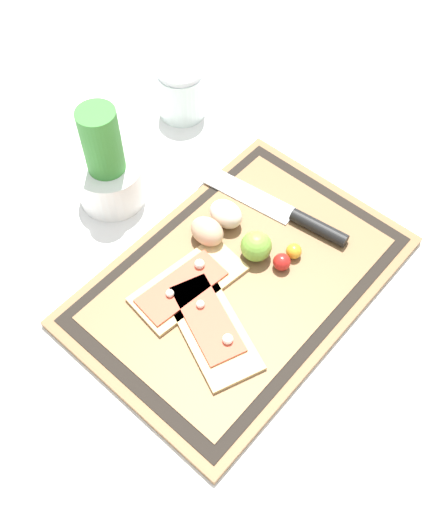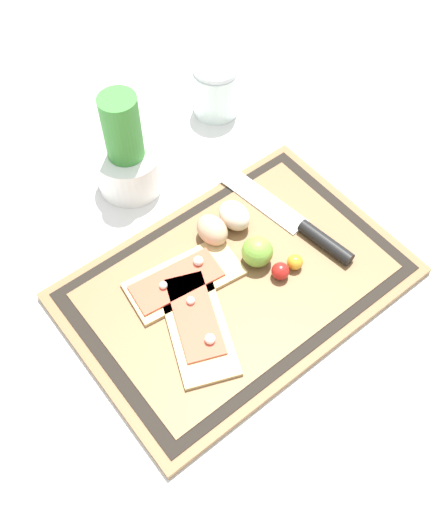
% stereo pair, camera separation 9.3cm
% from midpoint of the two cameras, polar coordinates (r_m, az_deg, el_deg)
% --- Properties ---
extents(ground_plane, '(6.00, 6.00, 0.00)m').
position_cam_midpoint_polar(ground_plane, '(0.95, -0.84, -2.80)').
color(ground_plane, silver).
extents(cutting_board, '(0.51, 0.35, 0.02)m').
position_cam_midpoint_polar(cutting_board, '(0.94, -0.85, -2.54)').
color(cutting_board, brown).
rests_on(cutting_board, ground_plane).
extents(pizza_slice_near, '(0.15, 0.20, 0.02)m').
position_cam_midpoint_polar(pizza_slice_near, '(0.89, -3.88, -6.87)').
color(pizza_slice_near, tan).
rests_on(pizza_slice_near, cutting_board).
extents(pizza_slice_far, '(0.19, 0.11, 0.02)m').
position_cam_midpoint_polar(pizza_slice_far, '(0.92, -6.00, -2.90)').
color(pizza_slice_far, tan).
rests_on(pizza_slice_far, cutting_board).
extents(knife, '(0.07, 0.28, 0.02)m').
position_cam_midpoint_polar(knife, '(0.99, 4.63, 3.55)').
color(knife, silver).
rests_on(knife, cutting_board).
extents(egg_brown, '(0.04, 0.06, 0.04)m').
position_cam_midpoint_polar(egg_brown, '(0.96, -3.97, 2.16)').
color(egg_brown, tan).
rests_on(egg_brown, cutting_board).
extents(egg_pink, '(0.04, 0.06, 0.04)m').
position_cam_midpoint_polar(egg_pink, '(0.98, -2.13, 3.82)').
color(egg_pink, beige).
rests_on(egg_pink, cutting_board).
extents(lime, '(0.05, 0.05, 0.05)m').
position_cam_midpoint_polar(lime, '(0.93, 0.67, 0.74)').
color(lime, '#70A838').
rests_on(lime, cutting_board).
extents(cherry_tomato_red, '(0.03, 0.03, 0.03)m').
position_cam_midpoint_polar(cherry_tomato_red, '(0.93, 3.12, -0.78)').
color(cherry_tomato_red, red).
rests_on(cherry_tomato_red, cutting_board).
extents(cherry_tomato_yellow, '(0.03, 0.03, 0.03)m').
position_cam_midpoint_polar(cherry_tomato_yellow, '(0.95, 4.31, 0.26)').
color(cherry_tomato_yellow, gold).
rests_on(cherry_tomato_yellow, cutting_board).
extents(herb_pot, '(0.11, 0.11, 0.19)m').
position_cam_midpoint_polar(herb_pot, '(1.02, -13.19, 7.78)').
color(herb_pot, white).
rests_on(herb_pot, ground_plane).
extents(sauce_jar, '(0.09, 0.09, 0.10)m').
position_cam_midpoint_polar(sauce_jar, '(1.17, -5.99, 14.95)').
color(sauce_jar, silver).
rests_on(sauce_jar, ground_plane).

